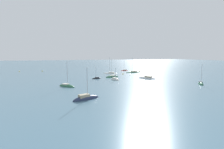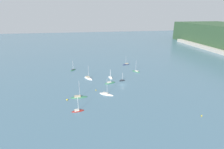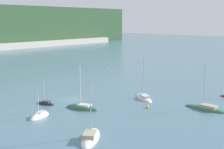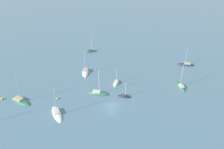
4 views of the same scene
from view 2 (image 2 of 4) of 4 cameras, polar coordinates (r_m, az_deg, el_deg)
The scene contains 14 objects.
ground_plane at distance 108.77m, azimuth 3.47°, elevation -3.38°, with size 600.00×600.00×0.00m, color slate.
sailboat_0 at distance 96.35m, azimuth -1.88°, elevation -6.49°, with size 6.69×8.32×10.00m.
sailboat_1 at distance 115.02m, azimuth 3.30°, elevation -2.00°, with size 2.41×4.71×5.80m.
sailboat_2 at distance 94.80m, azimuth -10.76°, elevation -7.33°, with size 2.82×9.05×10.22m.
sailboat_3 at distance 82.86m, azimuth -11.11°, elevation -11.61°, with size 2.57×5.97×7.88m.
sailboat_4 at distance 132.98m, azimuth 7.87°, elevation 0.91°, with size 6.91×5.82×9.60m.
sailboat_5 at distance 110.85m, azimuth -0.70°, elevation -2.84°, with size 4.42×7.72×10.00m.
sailboat_6 at distance 149.96m, azimuth 4.64°, elevation 3.24°, with size 4.28×7.47×8.69m.
sailboat_7 at distance 119.48m, azimuth -7.73°, elevation -1.29°, with size 8.29×6.73×10.03m.
sailboat_8 at distance 119.59m, azimuth -0.52°, elevation -1.10°, with size 5.51×3.18×6.29m.
sailboat_9 at distance 138.28m, azimuth -12.63°, elevation 1.35°, with size 5.46×4.81×8.43m.
mooring_buoy_0 at distance 93.04m, azimuth -14.45°, elevation -7.98°, with size 0.78×0.78×0.78m.
mooring_buoy_2 at distance 86.91m, azimuth 27.21°, elevation -11.92°, with size 0.57×0.57×0.57m.
mooring_buoy_3 at distance 101.13m, azimuth -5.31°, elevation -5.11°, with size 0.61×0.61×0.61m.
Camera 2 is at (96.98, -24.20, 42.90)m, focal length 28.00 mm.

